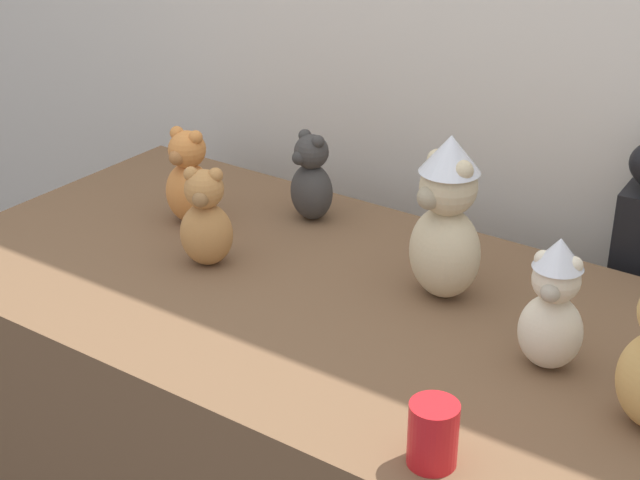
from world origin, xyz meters
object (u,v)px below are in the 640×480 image
teddy_bear_cream (553,306)px  teddy_bear_caramel (206,220)px  teddy_bear_sand (446,220)px  party_cup_red (433,434)px  teddy_bear_ginger (189,179)px  teddy_bear_charcoal (311,179)px  display_table (320,442)px

teddy_bear_cream → teddy_bear_caramel: 0.78m
teddy_bear_sand → party_cup_red: (0.25, -0.49, -0.12)m
teddy_bear_ginger → teddy_bear_charcoal: (0.23, 0.18, -0.01)m
teddy_bear_charcoal → party_cup_red: bearing=-24.8°
teddy_bear_sand → teddy_bear_charcoal: teddy_bear_sand is taller
teddy_bear_caramel → party_cup_red: (0.74, -0.32, -0.05)m
display_table → teddy_bear_caramel: (-0.28, -0.04, 0.49)m
teddy_bear_ginger → teddy_bear_charcoal: size_ratio=1.07×
display_table → teddy_bear_sand: teddy_bear_sand is taller
teddy_bear_caramel → teddy_bear_charcoal: bearing=53.2°
display_table → teddy_bear_cream: size_ratio=6.78×
display_table → teddy_bear_cream: 0.72m
display_table → party_cup_red: 0.73m
teddy_bear_ginger → teddy_bear_charcoal: 0.29m
display_table → party_cup_red: party_cup_red is taller
teddy_bear_ginger → teddy_bear_cream: size_ratio=0.91×
party_cup_red → teddy_bear_sand: bearing=116.9°
teddy_bear_sand → teddy_bear_cream: (0.29, -0.13, -0.04)m
teddy_bear_sand → teddy_bear_caramel: bearing=-140.1°
teddy_bear_sand → teddy_bear_cream: teddy_bear_sand is taller
display_table → teddy_bear_ginger: size_ratio=7.44×
teddy_bear_charcoal → teddy_bear_cream: teddy_bear_cream is taller
teddy_bear_charcoal → teddy_bear_caramel: 0.33m
teddy_bear_sand → teddy_bear_charcoal: bearing=-178.6°
display_table → teddy_bear_sand: bearing=32.5°
teddy_bear_charcoal → teddy_bear_cream: (0.73, -0.28, 0.02)m
display_table → teddy_bear_charcoal: teddy_bear_charcoal is taller
teddy_bear_ginger → party_cup_red: (0.92, -0.46, -0.05)m
teddy_bear_charcoal → teddy_bear_caramel: bearing=-80.2°
teddy_bear_charcoal → party_cup_red: teddy_bear_charcoal is taller
teddy_bear_charcoal → teddy_bear_cream: size_ratio=0.85×
party_cup_red → teddy_bear_cream: bearing=84.2°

